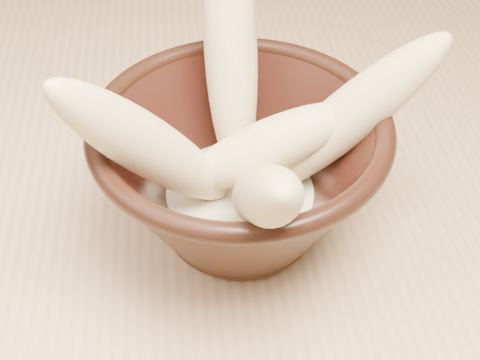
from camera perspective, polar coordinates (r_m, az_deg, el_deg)
name	(u,v)px	position (r m, az deg, el deg)	size (l,w,h in m)	color
table	(399,193)	(0.76, 13.44, -1.13)	(1.20, 0.80, 0.75)	tan
bowl	(240,170)	(0.54, 0.00, 0.84)	(0.24, 0.24, 0.13)	black
milk_puddle	(240,198)	(0.56, 0.00, -1.52)	(0.13, 0.13, 0.02)	beige
banana_upright	(231,51)	(0.55, -0.79, 10.98)	(0.04, 0.04, 0.21)	#D3B97D
banana_left	(148,147)	(0.49, -7.84, 2.83)	(0.04, 0.04, 0.20)	#D3B97D
banana_right	(346,118)	(0.53, 9.07, 5.24)	(0.04, 0.04, 0.20)	#D3B97D
banana_across	(269,147)	(0.53, 2.46, 2.87)	(0.04, 0.04, 0.15)	#D3B97D
banana_front	(265,197)	(0.45, 2.15, -1.43)	(0.04, 0.04, 0.20)	#D3B97D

